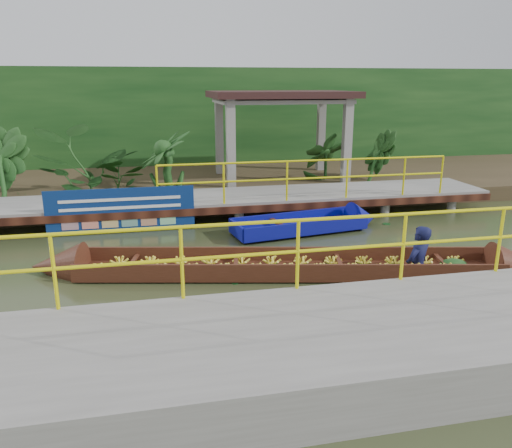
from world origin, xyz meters
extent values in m
plane|color=#2D351A|center=(0.00, 0.00, 0.00)|extent=(80.00, 80.00, 0.00)
cube|color=#352A1A|center=(0.00, 7.50, 0.23)|extent=(30.00, 8.00, 0.45)
cube|color=slate|center=(0.00, 3.50, 0.50)|extent=(16.00, 2.00, 0.15)
cube|color=black|center=(0.00, 2.50, 0.42)|extent=(16.00, 0.12, 0.18)
cylinder|color=yellow|center=(2.75, 2.55, 1.57)|extent=(7.50, 0.05, 0.05)
cylinder|color=yellow|center=(2.75, 2.55, 1.12)|extent=(7.50, 0.05, 0.05)
cylinder|color=yellow|center=(2.75, 2.55, 1.07)|extent=(0.05, 0.05, 1.00)
cylinder|color=slate|center=(-4.00, 2.70, 0.22)|extent=(0.24, 0.24, 0.55)
cylinder|color=slate|center=(-4.00, 4.30, 0.22)|extent=(0.24, 0.24, 0.55)
cylinder|color=slate|center=(-2.00, 2.70, 0.22)|extent=(0.24, 0.24, 0.55)
cylinder|color=slate|center=(-2.00, 4.30, 0.22)|extent=(0.24, 0.24, 0.55)
cylinder|color=slate|center=(0.00, 2.70, 0.22)|extent=(0.24, 0.24, 0.55)
cylinder|color=slate|center=(0.00, 4.30, 0.22)|extent=(0.24, 0.24, 0.55)
cylinder|color=slate|center=(2.00, 2.70, 0.22)|extent=(0.24, 0.24, 0.55)
cylinder|color=slate|center=(2.00, 4.30, 0.22)|extent=(0.24, 0.24, 0.55)
cylinder|color=slate|center=(4.00, 2.70, 0.22)|extent=(0.24, 0.24, 0.55)
cylinder|color=slate|center=(4.00, 4.30, 0.22)|extent=(0.24, 0.24, 0.55)
cylinder|color=slate|center=(6.00, 2.70, 0.22)|extent=(0.24, 0.24, 0.55)
cylinder|color=slate|center=(6.00, 4.30, 0.22)|extent=(0.24, 0.24, 0.55)
cylinder|color=slate|center=(0.00, 2.70, 0.22)|extent=(0.24, 0.24, 0.55)
cube|color=slate|center=(1.00, -4.20, 0.30)|extent=(18.00, 2.40, 0.70)
cylinder|color=yellow|center=(1.00, -3.05, 1.65)|extent=(10.00, 0.05, 0.05)
cylinder|color=yellow|center=(1.00, -3.05, 1.20)|extent=(10.00, 0.05, 0.05)
cylinder|color=yellow|center=(1.00, -3.05, 1.15)|extent=(0.05, 0.05, 1.00)
cube|color=slate|center=(1.20, 5.10, 1.60)|extent=(0.25, 0.25, 2.80)
cube|color=slate|center=(4.80, 5.10, 1.60)|extent=(0.25, 0.25, 2.80)
cube|color=slate|center=(1.20, 7.50, 1.60)|extent=(0.25, 0.25, 2.80)
cube|color=slate|center=(4.80, 7.50, 1.60)|extent=(0.25, 0.25, 2.80)
cube|color=slate|center=(3.00, 6.30, 2.90)|extent=(4.00, 2.60, 0.12)
cube|color=black|center=(3.00, 6.30, 3.10)|extent=(4.40, 3.00, 0.20)
cube|color=#123913|center=(0.00, 10.00, 2.00)|extent=(30.00, 0.80, 4.00)
cube|color=#3A1C0F|center=(1.28, -0.89, 0.06)|extent=(7.81, 2.57, 0.06)
cube|color=#3A1C0F|center=(1.38, -0.41, 0.19)|extent=(7.62, 1.67, 0.33)
cube|color=#3A1C0F|center=(1.18, -1.36, 0.19)|extent=(7.62, 1.67, 0.33)
cone|color=#3A1C0F|center=(-2.95, 0.01, 0.14)|extent=(1.14, 1.11, 0.93)
ellipsoid|color=#123913|center=(4.32, -1.53, 0.16)|extent=(0.62, 0.53, 0.25)
imported|color=#0F1137|center=(3.66, -1.39, 0.92)|extent=(0.73, 0.65, 1.67)
cube|color=navy|center=(2.26, 1.62, 0.11)|extent=(3.28, 1.46, 0.11)
cube|color=navy|center=(2.18, 2.08, 0.23)|extent=(3.13, 0.58, 0.32)
cube|color=navy|center=(2.34, 1.15, 0.23)|extent=(3.13, 0.58, 0.32)
cube|color=navy|center=(0.70, 1.36, 0.23)|extent=(0.22, 0.95, 0.32)
cone|color=navy|center=(4.03, 1.91, 0.17)|extent=(0.77, 0.98, 0.89)
cube|color=black|center=(1.74, 1.53, 0.27)|extent=(0.26, 0.95, 0.05)
cube|color=navy|center=(-1.86, 2.48, 0.55)|extent=(3.42, 0.03, 1.07)
cube|color=white|center=(-1.86, 2.46, 0.82)|extent=(2.78, 0.01, 0.07)
cube|color=white|center=(-1.86, 2.46, 0.62)|extent=(2.78, 0.01, 0.07)
imported|color=#123913|center=(-2.65, 5.30, 1.29)|extent=(1.34, 1.34, 1.68)
imported|color=#123913|center=(-0.65, 5.30, 1.29)|extent=(1.34, 1.34, 1.68)
imported|color=#123913|center=(4.35, 5.30, 1.29)|extent=(1.34, 1.34, 1.68)
imported|color=#123913|center=(5.85, 5.30, 1.29)|extent=(1.34, 1.34, 1.68)
camera|label=1|loc=(-1.14, -9.33, 3.46)|focal=35.00mm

